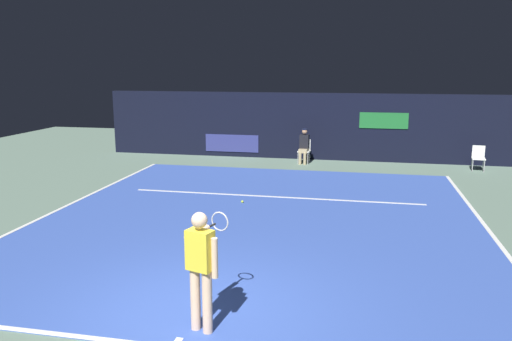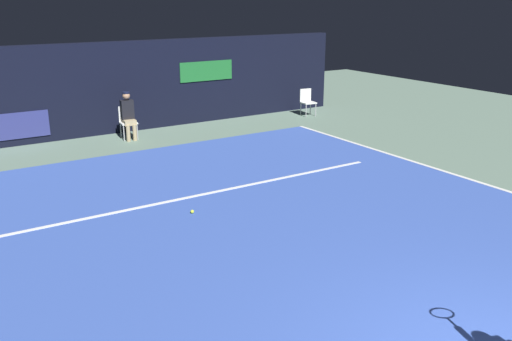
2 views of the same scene
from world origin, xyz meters
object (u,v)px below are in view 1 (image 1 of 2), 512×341
Objects in this scene: courtside_chair_near at (478,157)px; tennis_ball at (242,202)px; line_judge_on_chair at (304,146)px; tennis_player at (202,264)px.

courtside_chair_near is 9.28m from tennis_ball.
line_judge_on_chair is at bearing 179.18° from courtside_chair_near.
courtside_chair_near is (6.17, -0.09, -0.18)m from line_judge_on_chair.
courtside_chair_near is (6.19, 12.46, -0.49)m from tennis_player.
tennis_ball is (-1.00, -5.97, -0.64)m from line_judge_on_chair.
line_judge_on_chair is 6.17m from courtside_chair_near.
line_judge_on_chair is (0.02, 12.55, -0.30)m from tennis_player.
tennis_player is 1.31× the size of line_judge_on_chair.
line_judge_on_chair is 6.08m from tennis_ball.
courtside_chair_near reaches higher than tennis_ball.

